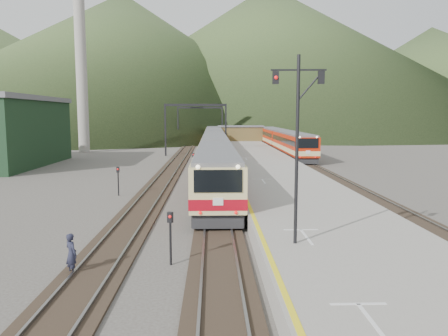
{
  "coord_description": "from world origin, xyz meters",
  "views": [
    {
      "loc": [
        -0.29,
        -12.41,
        6.29
      ],
      "look_at": [
        0.65,
        22.76,
        2.0
      ],
      "focal_mm": 35.0,
      "sensor_mm": 36.0,
      "label": 1
    }
  ],
  "objects_px": {
    "second_train": "(281,140)",
    "worker": "(71,254)",
    "main_train": "(214,143)",
    "signal_mast": "(297,131)"
  },
  "relations": [
    {
      "from": "second_train",
      "to": "signal_mast",
      "type": "distance_m",
      "value": 57.45
    },
    {
      "from": "worker",
      "to": "main_train",
      "type": "bearing_deg",
      "value": -52.53
    },
    {
      "from": "second_train",
      "to": "signal_mast",
      "type": "xyz_separation_m",
      "value": [
        -8.37,
        -56.73,
        3.53
      ]
    },
    {
      "from": "second_train",
      "to": "worker",
      "type": "distance_m",
      "value": 60.02
    },
    {
      "from": "second_train",
      "to": "worker",
      "type": "height_order",
      "value": "second_train"
    },
    {
      "from": "worker",
      "to": "second_train",
      "type": "bearing_deg",
      "value": -62.47
    },
    {
      "from": "main_train",
      "to": "worker",
      "type": "xyz_separation_m",
      "value": [
        -5.87,
        -48.6,
        -1.3
      ]
    },
    {
      "from": "main_train",
      "to": "worker",
      "type": "height_order",
      "value": "main_train"
    },
    {
      "from": "second_train",
      "to": "worker",
      "type": "xyz_separation_m",
      "value": [
        -17.37,
        -57.43,
        -1.27
      ]
    },
    {
      "from": "main_train",
      "to": "signal_mast",
      "type": "distance_m",
      "value": 48.13
    }
  ]
}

